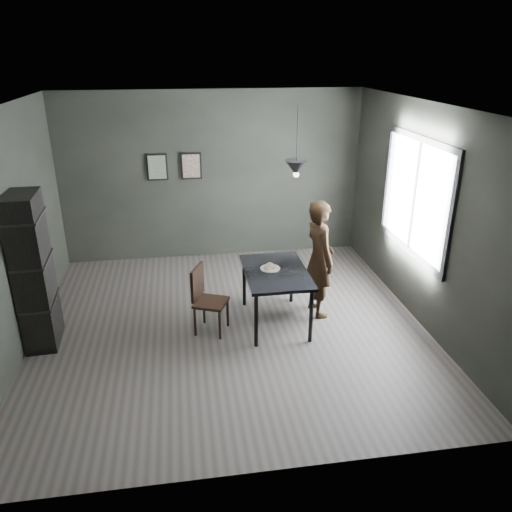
{
  "coord_description": "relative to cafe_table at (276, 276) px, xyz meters",
  "views": [
    {
      "loc": [
        -0.55,
        -5.71,
        3.39
      ],
      "look_at": [
        0.35,
        0.05,
        0.95
      ],
      "focal_mm": 35.0,
      "sensor_mm": 36.0,
      "label": 1
    }
  ],
  "objects": [
    {
      "name": "white_plate",
      "position": [
        -0.07,
        0.05,
        0.08
      ],
      "size": [
        0.23,
        0.23,
        0.01
      ],
      "primitive_type": "cylinder",
      "color": "white",
      "rests_on": "cafe_table"
    },
    {
      "name": "ceiling",
      "position": [
        -0.6,
        0.0,
        2.13
      ],
      "size": [
        5.0,
        5.0,
        0.02
      ],
      "color": "silver",
      "rests_on": "ground"
    },
    {
      "name": "woman",
      "position": [
        0.62,
        0.17,
        0.13
      ],
      "size": [
        0.48,
        0.64,
        1.61
      ],
      "primitive_type": "imported",
      "rotation": [
        0.0,
        0.0,
        1.73
      ],
      "color": "black",
      "rests_on": "ground"
    },
    {
      "name": "framed_print_right",
      "position": [
        -0.95,
        2.47,
        0.93
      ],
      "size": [
        0.34,
        0.04,
        0.44
      ],
      "color": "black",
      "rests_on": "ground"
    },
    {
      "name": "back_wall",
      "position": [
        -0.6,
        2.5,
        0.73
      ],
      "size": [
        5.0,
        0.1,
        2.8
      ],
      "primitive_type": "cube",
      "color": "black",
      "rests_on": "ground"
    },
    {
      "name": "cafe_table",
      "position": [
        0.0,
        0.0,
        0.0
      ],
      "size": [
        0.8,
        1.2,
        0.75
      ],
      "color": "black",
      "rests_on": "ground"
    },
    {
      "name": "framed_print_left",
      "position": [
        -1.5,
        2.47,
        0.93
      ],
      "size": [
        0.34,
        0.04,
        0.44
      ],
      "color": "black",
      "rests_on": "ground"
    },
    {
      "name": "wood_chair",
      "position": [
        -0.92,
        -0.06,
        -0.17
      ],
      "size": [
        0.5,
        0.5,
        0.88
      ],
      "rotation": [
        0.0,
        0.0,
        -0.41
      ],
      "color": "black",
      "rests_on": "ground"
    },
    {
      "name": "ground",
      "position": [
        -0.6,
        0.0,
        -0.67
      ],
      "size": [
        5.0,
        5.0,
        0.0
      ],
      "primitive_type": "plane",
      "color": "#3A3532",
      "rests_on": "ground"
    },
    {
      "name": "donut_pile",
      "position": [
        -0.07,
        0.05,
        0.12
      ],
      "size": [
        0.18,
        0.14,
        0.08
      ],
      "rotation": [
        0.0,
        0.0,
        0.25
      ],
      "color": "beige",
      "rests_on": "white_plate"
    },
    {
      "name": "shelf_unit",
      "position": [
        -2.92,
        -0.03,
        0.28
      ],
      "size": [
        0.39,
        0.65,
        1.9
      ],
      "primitive_type": "cube",
      "rotation": [
        0.0,
        0.0,
        0.06
      ],
      "color": "black",
      "rests_on": "ground"
    },
    {
      "name": "pendant_lamp",
      "position": [
        0.25,
        0.1,
        1.38
      ],
      "size": [
        0.28,
        0.28,
        0.86
      ],
      "color": "black",
      "rests_on": "ground"
    },
    {
      "name": "window_assembly",
      "position": [
        1.87,
        0.2,
        0.93
      ],
      "size": [
        0.04,
        1.96,
        1.56
      ],
      "color": "white",
      "rests_on": "ground"
    }
  ]
}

